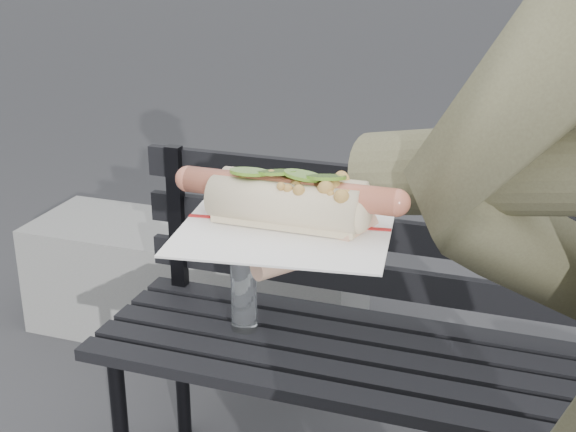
% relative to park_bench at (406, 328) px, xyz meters
% --- Properties ---
extents(park_bench, '(1.50, 0.44, 0.88)m').
position_rel_park_bench_xyz_m(park_bench, '(0.00, 0.00, 0.00)').
color(park_bench, black).
rests_on(park_bench, ground).
extents(concrete_block, '(1.20, 0.40, 0.40)m').
position_rel_park_bench_xyz_m(concrete_block, '(-0.88, 0.65, -0.32)').
color(concrete_block, slate).
rests_on(concrete_block, ground).
extents(held_hotdog, '(0.64, 0.32, 0.20)m').
position_rel_park_bench_xyz_m(held_hotdog, '(0.27, -0.97, 0.71)').
color(held_hotdog, '#4E4A34').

